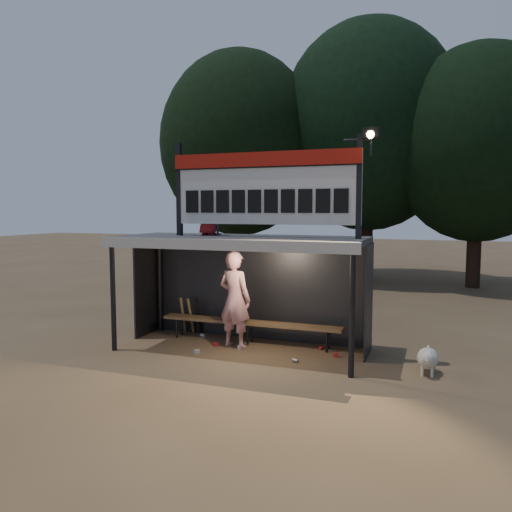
{
  "coord_description": "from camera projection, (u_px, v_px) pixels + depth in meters",
  "views": [
    {
      "loc": [
        3.7,
        -9.25,
        2.87
      ],
      "look_at": [
        0.2,
        0.4,
        1.9
      ],
      "focal_mm": 35.0,
      "sensor_mm": 36.0,
      "label": 1
    }
  ],
  "objects": [
    {
      "name": "child_a",
      "position": [
        213.0,
        214.0,
        10.45
      ],
      "size": [
        0.47,
        0.38,
        0.89
      ],
      "primitive_type": "imported",
      "rotation": [
        0.0,
        0.0,
        3.24
      ],
      "color": "slate",
      "rests_on": "dugout_shelter"
    },
    {
      "name": "dog",
      "position": [
        428.0,
        358.0,
        8.67
      ],
      "size": [
        0.36,
        0.81,
        0.49
      ],
      "color": "beige",
      "rests_on": "ground"
    },
    {
      "name": "tree_mid",
      "position": [
        369.0,
        127.0,
        20.03
      ],
      "size": [
        7.22,
        7.22,
        10.36
      ],
      "color": "#301D15",
      "rests_on": "ground"
    },
    {
      "name": "litter",
      "position": [
        255.0,
        348.0,
        10.19
      ],
      "size": [
        3.24,
        1.34,
        0.08
      ],
      "color": "#AD261D",
      "rests_on": "ground"
    },
    {
      "name": "bench",
      "position": [
        250.0,
        323.0,
        10.66
      ],
      "size": [
        4.0,
        0.35,
        0.48
      ],
      "color": "brown",
      "rests_on": "ground"
    },
    {
      "name": "player",
      "position": [
        235.0,
        299.0,
        10.3
      ],
      "size": [
        0.82,
        0.63,
        2.01
      ],
      "primitive_type": "imported",
      "rotation": [
        0.0,
        0.0,
        2.92
      ],
      "color": "white",
      "rests_on": "ground"
    },
    {
      "name": "child_b",
      "position": [
        208.0,
        211.0,
        10.35
      ],
      "size": [
        0.53,
        0.37,
        1.03
      ],
      "primitive_type": "imported",
      "rotation": [
        0.0,
        0.0,
        3.05
      ],
      "color": "maroon",
      "rests_on": "dugout_shelter"
    },
    {
      "name": "dugout_shelter",
      "position": [
        244.0,
        259.0,
        10.24
      ],
      "size": [
        5.1,
        2.08,
        2.32
      ],
      "color": "#3D3D3F",
      "rests_on": "ground"
    },
    {
      "name": "ground",
      "position": [
        240.0,
        350.0,
        10.19
      ],
      "size": [
        80.0,
        80.0,
        0.0
      ],
      "primitive_type": "plane",
      "color": "brown",
      "rests_on": "ground"
    },
    {
      "name": "scoreboard_assembly",
      "position": [
        266.0,
        186.0,
        9.68
      ],
      "size": [
        4.1,
        0.27,
        1.99
      ],
      "color": "black",
      "rests_on": "dugout_shelter"
    },
    {
      "name": "bats",
      "position": [
        191.0,
        316.0,
        11.44
      ],
      "size": [
        0.48,
        0.33,
        0.84
      ],
      "color": "olive",
      "rests_on": "ground"
    },
    {
      "name": "tree_left",
      "position": [
        240.0,
        144.0,
        20.39
      ],
      "size": [
        6.46,
        6.46,
        9.27
      ],
      "color": "black",
      "rests_on": "ground"
    },
    {
      "name": "tree_right",
      "position": [
        478.0,
        144.0,
        17.83
      ],
      "size": [
        6.08,
        6.08,
        8.72
      ],
      "color": "black",
      "rests_on": "ground"
    }
  ]
}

